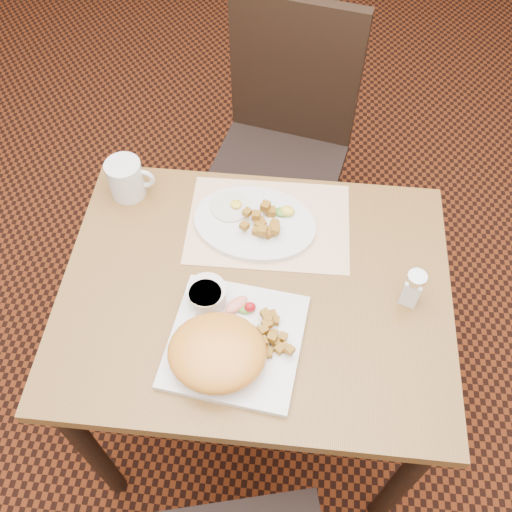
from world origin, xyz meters
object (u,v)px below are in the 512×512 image
at_px(chair_far, 283,138).
at_px(plate_square, 235,341).
at_px(table, 255,312).
at_px(salt_shaker, 413,288).
at_px(plate_oval, 255,223).
at_px(coffee_mug, 127,179).

relative_size(chair_far, plate_square, 3.46).
height_order(chair_far, plate_square, chair_far).
height_order(table, plate_square, plate_square).
bearing_deg(plate_square, salt_shaker, 21.40).
relative_size(plate_square, salt_shaker, 2.80).
relative_size(table, plate_oval, 2.96).
xyz_separation_m(table, plate_square, (-0.03, -0.14, 0.12)).
relative_size(chair_far, coffee_mug, 8.06).
bearing_deg(table, salt_shaker, 0.87).
bearing_deg(salt_shaker, plate_square, -158.60).
xyz_separation_m(chair_far, plate_square, (-0.05, -0.86, 0.22)).
relative_size(plate_square, plate_oval, 0.92).
xyz_separation_m(plate_oval, coffee_mug, (-0.33, 0.08, 0.04)).
bearing_deg(plate_oval, plate_square, -91.54).
xyz_separation_m(plate_square, plate_oval, (0.01, 0.32, 0.00)).
height_order(table, coffee_mug, coffee_mug).
distance_m(chair_far, plate_square, 0.89).
relative_size(table, coffee_mug, 7.47).
bearing_deg(plate_square, chair_far, 86.89).
bearing_deg(salt_shaker, coffee_mug, 160.11).
relative_size(chair_far, salt_shaker, 9.70).
distance_m(plate_oval, salt_shaker, 0.41).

